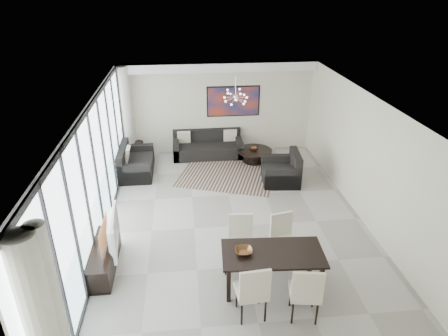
{
  "coord_description": "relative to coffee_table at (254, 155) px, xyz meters",
  "views": [
    {
      "loc": [
        -1.09,
        -7.65,
        5.21
      ],
      "look_at": [
        -0.22,
        0.52,
        1.25
      ],
      "focal_mm": 32.0,
      "sensor_mm": 36.0,
      "label": 1
    }
  ],
  "objects": [
    {
      "name": "dining_chair_ne",
      "position": [
        -0.27,
        -4.73,
        0.37
      ],
      "size": [
        0.56,
        0.56,
        1.01
      ],
      "color": "beige",
      "rests_on": "floor"
    },
    {
      "name": "dining_chair_sw",
      "position": [
        -1.15,
        -6.26,
        0.43
      ],
      "size": [
        0.55,
        0.55,
        1.1
      ],
      "color": "beige",
      "rests_on": "floor"
    },
    {
      "name": "coffee_table",
      "position": [
        0.0,
        0.0,
        0.0
      ],
      "size": [
        1.08,
        1.08,
        0.38
      ],
      "color": "black",
      "rests_on": "floor"
    },
    {
      "name": "bowl_dining",
      "position": [
        -1.18,
        -5.47,
        0.58
      ],
      "size": [
        0.31,
        0.31,
        0.08
      ],
      "primitive_type": "imported",
      "rotation": [
        0.0,
        0.0,
        0.01
      ],
      "color": "brown",
      "rests_on": "dining_table"
    },
    {
      "name": "sofa_main",
      "position": [
        -1.41,
        0.58,
        0.05
      ],
      "size": [
        2.17,
        0.89,
        0.79
      ],
      "color": "black",
      "rests_on": "floor"
    },
    {
      "name": "room_shell",
      "position": [
        -0.59,
        -3.49,
        1.24
      ],
      "size": [
        6.0,
        9.0,
        2.9
      ],
      "color": "#A8A39B",
      "rests_on": "ground"
    },
    {
      "name": "dining_chair_nw",
      "position": [
        -1.12,
        -4.72,
        0.38
      ],
      "size": [
        0.51,
        0.51,
        1.03
      ],
      "color": "beige",
      "rests_on": "floor"
    },
    {
      "name": "painting",
      "position": [
        -0.55,
        0.98,
        1.44
      ],
      "size": [
        1.68,
        0.04,
        0.98
      ],
      "primitive_type": "cube",
      "color": "#B23418",
      "rests_on": "room_shell"
    },
    {
      "name": "bowl_coffee",
      "position": [
        -0.02,
        0.01,
        0.2
      ],
      "size": [
        0.29,
        0.29,
        0.08
      ],
      "primitive_type": "imported",
      "rotation": [
        0.0,
        0.0,
        -0.17
      ],
      "color": "brown",
      "rests_on": "coffee_table"
    },
    {
      "name": "dining_chair_se",
      "position": [
        -0.3,
        -6.37,
        0.42
      ],
      "size": [
        0.58,
        0.58,
        1.09
      ],
      "color": "beige",
      "rests_on": "floor"
    },
    {
      "name": "chandelier",
      "position": [
        -0.75,
        -0.99,
        2.14
      ],
      "size": [
        0.66,
        0.66,
        0.71
      ],
      "color": "silver",
      "rests_on": "room_shell"
    },
    {
      "name": "soffit",
      "position": [
        -1.05,
        0.81,
        2.56
      ],
      "size": [
        5.98,
        0.4,
        0.26
      ],
      "primitive_type": "cube",
      "color": "white",
      "rests_on": "room_shell"
    },
    {
      "name": "dining_table",
      "position": [
        -0.66,
        -5.51,
        0.46
      ],
      "size": [
        1.87,
        1.02,
        0.76
      ],
      "color": "black",
      "rests_on": "floor"
    },
    {
      "name": "side_table",
      "position": [
        -3.62,
        0.66,
        0.14
      ],
      "size": [
        0.39,
        0.39,
        0.53
      ],
      "color": "black",
      "rests_on": "floor"
    },
    {
      "name": "loveseat",
      "position": [
        -3.6,
        -0.44,
        0.06
      ],
      "size": [
        0.91,
        1.63,
        0.81
      ],
      "color": "black",
      "rests_on": "floor"
    },
    {
      "name": "tv_console",
      "position": [
        -3.81,
        -4.67,
        0.03
      ],
      "size": [
        0.44,
        1.55,
        0.48
      ],
      "primitive_type": "cube",
      "color": "black",
      "rests_on": "floor"
    },
    {
      "name": "window_wall",
      "position": [
        -3.91,
        -3.49,
        1.25
      ],
      "size": [
        0.37,
        8.95,
        2.9
      ],
      "color": "silver",
      "rests_on": "floor"
    },
    {
      "name": "television",
      "position": [
        -3.65,
        -4.65,
        0.62
      ],
      "size": [
        0.27,
        1.2,
        0.69
      ],
      "primitive_type": "imported",
      "rotation": [
        0.0,
        0.0,
        1.67
      ],
      "color": "gray",
      "rests_on": "tv_console"
    },
    {
      "name": "rug",
      "position": [
        -0.95,
        -0.89,
        -0.21
      ],
      "size": [
        3.16,
        2.78,
        0.01
      ],
      "primitive_type": "cube",
      "rotation": [
        0.0,
        0.0,
        -0.33
      ],
      "color": "black",
      "rests_on": "floor"
    },
    {
      "name": "armchair",
      "position": [
        0.52,
        -1.45,
        0.09
      ],
      "size": [
        1.08,
        1.13,
        0.88
      ],
      "color": "black",
      "rests_on": "floor"
    }
  ]
}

